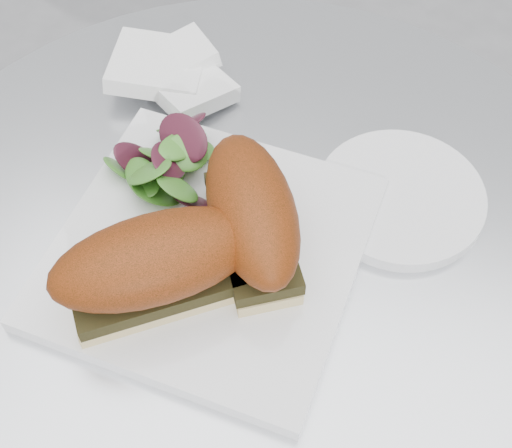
% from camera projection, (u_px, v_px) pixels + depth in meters
% --- Properties ---
extents(table, '(0.70, 0.70, 0.73)m').
position_uv_depth(table, '(252.00, 368.00, 0.82)').
color(table, silver).
rests_on(table, ground).
extents(plate, '(0.28, 0.28, 0.02)m').
position_uv_depth(plate, '(208.00, 251.00, 0.61)').
color(plate, white).
rests_on(plate, table).
extents(sandwich_left, '(0.18, 0.15, 0.08)m').
position_uv_depth(sandwich_left, '(157.00, 265.00, 0.54)').
color(sandwich_left, '#CEC180').
rests_on(sandwich_left, plate).
extents(sandwich_right, '(0.13, 0.17, 0.08)m').
position_uv_depth(sandwich_right, '(252.00, 215.00, 0.57)').
color(sandwich_right, '#CEC180').
rests_on(sandwich_right, plate).
extents(salad, '(0.11, 0.11, 0.05)m').
position_uv_depth(salad, '(171.00, 151.00, 0.63)').
color(salad, '#3D8A2D').
rests_on(salad, plate).
extents(napkin, '(0.14, 0.14, 0.02)m').
position_uv_depth(napkin, '(175.00, 82.00, 0.73)').
color(napkin, white).
rests_on(napkin, table).
extents(saucer, '(0.15, 0.15, 0.01)m').
position_uv_depth(saucer, '(400.00, 197.00, 0.64)').
color(saucer, white).
rests_on(saucer, table).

